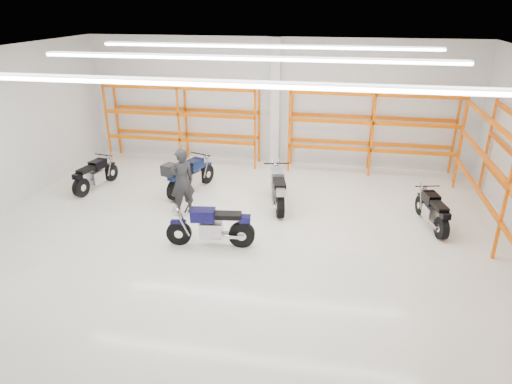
% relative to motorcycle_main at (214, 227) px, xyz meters
% --- Properties ---
extents(ground, '(14.00, 14.00, 0.00)m').
position_rel_motorcycle_main_xyz_m(ground, '(0.54, 0.62, -0.51)').
color(ground, beige).
rests_on(ground, ground).
extents(room_shell, '(14.02, 12.02, 4.51)m').
position_rel_motorcycle_main_xyz_m(room_shell, '(0.54, 0.65, 2.78)').
color(room_shell, silver).
rests_on(room_shell, ground).
extents(motorcycle_main, '(2.20, 0.73, 1.08)m').
position_rel_motorcycle_main_xyz_m(motorcycle_main, '(0.00, 0.00, 0.00)').
color(motorcycle_main, black).
rests_on(motorcycle_main, ground).
extents(motorcycle_back_a, '(0.77, 2.04, 1.01)m').
position_rel_motorcycle_main_xyz_m(motorcycle_back_a, '(-4.76, 2.83, -0.04)').
color(motorcycle_back_a, black).
rests_on(motorcycle_back_a, ground).
extents(motorcycle_back_b, '(1.10, 2.31, 1.22)m').
position_rel_motorcycle_main_xyz_m(motorcycle_back_b, '(-1.70, 3.05, 0.08)').
color(motorcycle_back_b, black).
rests_on(motorcycle_back_b, ground).
extents(motorcycle_back_c, '(0.86, 2.29, 1.14)m').
position_rel_motorcycle_main_xyz_m(motorcycle_back_c, '(1.20, 2.61, 0.03)').
color(motorcycle_back_c, black).
rests_on(motorcycle_back_c, ground).
extents(motorcycle_back_d, '(0.74, 1.98, 0.98)m').
position_rel_motorcycle_main_xyz_m(motorcycle_back_d, '(5.44, 2.02, -0.05)').
color(motorcycle_back_d, black).
rests_on(motorcycle_back_d, ground).
extents(standing_man, '(0.84, 0.81, 1.94)m').
position_rel_motorcycle_main_xyz_m(standing_man, '(-1.36, 1.60, 0.47)').
color(standing_man, black).
rests_on(standing_man, ground).
extents(structural_column, '(0.32, 0.32, 4.50)m').
position_rel_motorcycle_main_xyz_m(structural_column, '(0.54, 6.44, 1.74)').
color(structural_column, white).
rests_on(structural_column, ground).
extents(pallet_racking_back_left, '(5.67, 0.87, 3.00)m').
position_rel_motorcycle_main_xyz_m(pallet_racking_back_left, '(-2.86, 6.10, 1.28)').
color(pallet_racking_back_left, orange).
rests_on(pallet_racking_back_left, ground).
extents(pallet_racking_back_right, '(5.67, 0.87, 3.00)m').
position_rel_motorcycle_main_xyz_m(pallet_racking_back_right, '(3.94, 6.10, 1.28)').
color(pallet_racking_back_right, orange).
rests_on(pallet_racking_back_right, ground).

